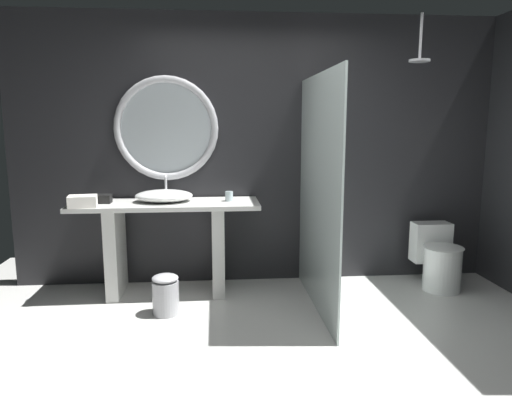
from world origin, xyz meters
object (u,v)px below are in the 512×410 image
(vessel_sink, at_px, (164,196))
(folded_hand_towel, at_px, (83,201))
(tumbler_cup, at_px, (229,196))
(rain_shower_head, at_px, (420,54))
(round_wall_mirror, at_px, (166,129))
(toilet, at_px, (438,259))
(waste_bin, at_px, (166,294))
(tissue_box, at_px, (104,199))

(vessel_sink, xyz_separation_m, folded_hand_towel, (-0.67, -0.23, -0.01))
(tumbler_cup, distance_m, rain_shower_head, 2.08)
(round_wall_mirror, height_order, folded_hand_towel, round_wall_mirror)
(tumbler_cup, bearing_deg, toilet, -2.77)
(tumbler_cup, distance_m, round_wall_mirror, 0.88)
(rain_shower_head, distance_m, waste_bin, 2.98)
(vessel_sink, height_order, tissue_box, vessel_sink)
(tumbler_cup, relative_size, toilet, 0.15)
(tumbler_cup, relative_size, waste_bin, 0.26)
(tissue_box, xyz_separation_m, rain_shower_head, (2.78, -0.22, 1.26))
(toilet, relative_size, folded_hand_towel, 2.56)
(rain_shower_head, bearing_deg, tumbler_cup, 171.72)
(toilet, height_order, waste_bin, toilet)
(vessel_sink, relative_size, toilet, 0.87)
(waste_bin, bearing_deg, rain_shower_head, 7.94)
(tumbler_cup, xyz_separation_m, rain_shower_head, (1.65, -0.24, 1.25))
(tumbler_cup, distance_m, waste_bin, 1.07)
(tissue_box, height_order, folded_hand_towel, folded_hand_towel)
(vessel_sink, height_order, rain_shower_head, rain_shower_head)
(round_wall_mirror, bearing_deg, tissue_box, -154.00)
(folded_hand_towel, bearing_deg, tissue_box, 53.90)
(rain_shower_head, bearing_deg, toilet, 21.72)
(round_wall_mirror, height_order, waste_bin, round_wall_mirror)
(tissue_box, relative_size, folded_hand_towel, 0.54)
(tissue_box, xyz_separation_m, waste_bin, (0.58, -0.53, -0.73))
(tumbler_cup, bearing_deg, tissue_box, -179.08)
(round_wall_mirror, xyz_separation_m, waste_bin, (0.03, -0.80, -1.35))
(vessel_sink, xyz_separation_m, tumbler_cup, (0.60, -0.02, -0.01))
(toilet, bearing_deg, vessel_sink, 177.44)
(tumbler_cup, distance_m, tissue_box, 1.13)
(toilet, xyz_separation_m, waste_bin, (-2.56, -0.45, -0.11))
(vessel_sink, bearing_deg, toilet, -2.56)
(folded_hand_towel, bearing_deg, tumbler_cup, 9.28)
(rain_shower_head, relative_size, toilet, 0.67)
(rain_shower_head, height_order, folded_hand_towel, rain_shower_head)
(round_wall_mirror, relative_size, waste_bin, 2.86)
(rain_shower_head, distance_m, toilet, 1.91)
(tumbler_cup, bearing_deg, vessel_sink, 178.14)
(round_wall_mirror, relative_size, folded_hand_towel, 4.19)
(waste_bin, xyz_separation_m, folded_hand_towel, (-0.72, 0.34, 0.74))
(vessel_sink, distance_m, waste_bin, 0.93)
(rain_shower_head, height_order, toilet, rain_shower_head)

